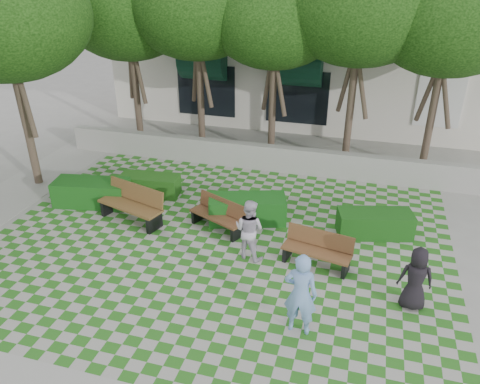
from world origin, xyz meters
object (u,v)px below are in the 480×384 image
(bench_east, at_px, (317,250))
(hedge_midright, at_px, (247,209))
(hedge_west, at_px, (92,193))
(bench_mid, at_px, (219,215))
(person_dark, at_px, (416,279))
(bench_west, at_px, (132,204))
(person_blue, at_px, (301,294))
(hedge_east, at_px, (375,224))
(hedge_midleft, at_px, (150,185))
(person_white, at_px, (249,229))

(bench_east, height_order, hedge_midright, bench_east)
(hedge_west, bearing_deg, bench_mid, -4.46)
(bench_mid, relative_size, person_dark, 1.19)
(bench_west, bearing_deg, person_blue, -13.16)
(hedge_east, relative_size, person_dark, 1.34)
(bench_east, relative_size, person_dark, 1.19)
(bench_mid, xyz_separation_m, hedge_west, (-4.18, 0.33, -0.03))
(bench_west, xyz_separation_m, hedge_west, (-1.66, 0.55, -0.12))
(bench_east, distance_m, hedge_midright, 2.73)
(hedge_east, bearing_deg, hedge_midleft, 175.31)
(bench_east, bearing_deg, hedge_midright, 155.06)
(person_blue, xyz_separation_m, person_dark, (2.24, 1.39, -0.18))
(person_blue, distance_m, person_white, 2.79)
(bench_east, xyz_separation_m, hedge_midright, (-2.21, 1.60, -0.05))
(bench_east, height_order, bench_mid, bench_east)
(bench_mid, relative_size, hedge_midleft, 0.94)
(hedge_west, xyz_separation_m, person_blue, (6.99, -3.67, 0.53))
(person_white, bearing_deg, hedge_west, -0.34)
(bench_west, relative_size, person_blue, 1.15)
(bench_west, xyz_separation_m, person_dark, (7.57, -1.73, 0.23))
(hedge_west, height_order, person_dark, person_dark)
(hedge_midright, distance_m, person_blue, 4.56)
(bench_mid, distance_m, hedge_midright, 0.91)
(hedge_midright, bearing_deg, hedge_midleft, 166.93)
(bench_east, relative_size, hedge_midleft, 0.94)
(hedge_east, bearing_deg, hedge_midright, -176.35)
(hedge_midleft, bearing_deg, hedge_midright, -13.07)
(bench_mid, relative_size, person_blue, 0.95)
(hedge_east, height_order, hedge_midleft, hedge_east)
(hedge_east, distance_m, person_blue, 4.46)
(hedge_east, relative_size, hedge_west, 0.89)
(hedge_midright, bearing_deg, hedge_east, 3.65)
(person_blue, distance_m, person_dark, 2.64)
(bench_mid, distance_m, bench_west, 2.53)
(bench_west, height_order, hedge_midleft, bench_west)
(bench_mid, relative_size, bench_west, 0.83)
(person_dark, bearing_deg, bench_east, -27.67)
(bench_mid, bearing_deg, person_white, -18.37)
(person_white, bearing_deg, bench_west, 1.25)
(bench_west, distance_m, hedge_west, 1.75)
(hedge_midleft, bearing_deg, person_white, -32.58)
(hedge_midright, distance_m, hedge_west, 4.84)
(hedge_east, relative_size, person_white, 1.23)
(bench_mid, bearing_deg, hedge_west, -159.75)
(person_white, bearing_deg, person_dark, -178.09)
(hedge_west, bearing_deg, person_blue, -27.72)
(hedge_midleft, relative_size, person_dark, 1.26)
(hedge_midright, relative_size, person_blue, 1.18)
(bench_west, relative_size, person_white, 1.32)
(hedge_west, relative_size, person_white, 1.39)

